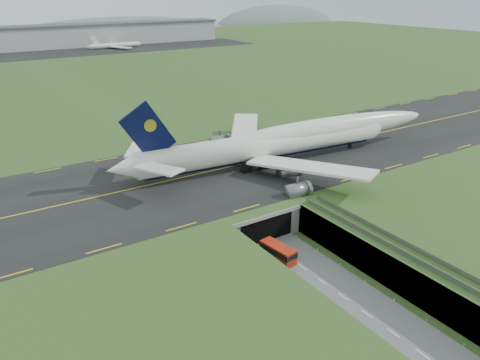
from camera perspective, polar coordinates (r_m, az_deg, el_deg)
ground at (r=86.32m, az=6.38°, el=-9.75°), size 900.00×900.00×0.00m
airfield_deck at (r=84.76m, az=6.47°, el=-8.03°), size 800.00×800.00×6.00m
trench_road at (r=81.60m, az=9.74°, el=-11.98°), size 12.00×75.00×0.20m
taxiway at (r=108.21m, az=-4.44°, el=0.86°), size 800.00×44.00×0.18m
tunnel_portal at (r=96.46m, az=0.25°, el=-3.66°), size 17.00×22.30×6.00m
guideway at (r=79.85m, az=21.65°, el=-9.79°), size 3.00×53.00×7.05m
jumbo_jet at (r=115.37m, az=5.95°, el=4.86°), size 88.25×57.64×19.15m
shuttle_tram at (r=85.39m, az=4.65°, el=-8.79°), size 3.65×7.46×2.93m
cargo_terminal at (r=359.85m, az=-26.04°, el=15.24°), size 320.00×67.00×15.60m
distant_hills at (r=501.05m, az=-20.43°, el=15.44°), size 700.00×91.00×60.00m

